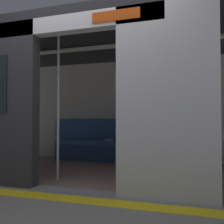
% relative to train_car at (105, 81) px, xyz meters
% --- Properties ---
extents(ground_plane, '(60.00, 60.00, 0.00)m').
position_rel_train_car_xyz_m(ground_plane, '(-0.08, 1.26, -1.49)').
color(ground_plane, gray).
extents(platform_edge_strip, '(8.00, 0.24, 0.01)m').
position_rel_train_car_xyz_m(platform_edge_strip, '(-0.08, 1.56, -1.49)').
color(platform_edge_strip, yellow).
rests_on(platform_edge_strip, ground_plane).
extents(train_car, '(6.40, 2.83, 2.23)m').
position_rel_train_car_xyz_m(train_car, '(0.00, 0.00, 0.00)').
color(train_car, silver).
rests_on(train_car, ground_plane).
extents(bench_seat, '(3.07, 0.44, 0.43)m').
position_rel_train_car_xyz_m(bench_seat, '(-0.08, -1.06, -1.16)').
color(bench_seat, '#38609E').
rests_on(bench_seat, ground_plane).
extents(person_seated, '(0.55, 0.69, 1.16)m').
position_rel_train_car_xyz_m(person_seated, '(-0.17, -1.01, -0.84)').
color(person_seated, silver).
rests_on(person_seated, ground_plane).
extents(handbag, '(0.26, 0.15, 0.17)m').
position_rel_train_car_xyz_m(handbag, '(-0.52, -1.09, -0.98)').
color(handbag, '#262D4C').
rests_on(handbag, bench_seat).
extents(book, '(0.15, 0.22, 0.03)m').
position_rel_train_car_xyz_m(book, '(0.29, -1.10, -1.05)').
color(book, silver).
rests_on(book, bench_seat).
extents(grab_pole_door, '(0.04, 0.04, 2.09)m').
position_rel_train_car_xyz_m(grab_pole_door, '(0.40, 0.81, -0.45)').
color(grab_pole_door, silver).
rests_on(grab_pole_door, ground_plane).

